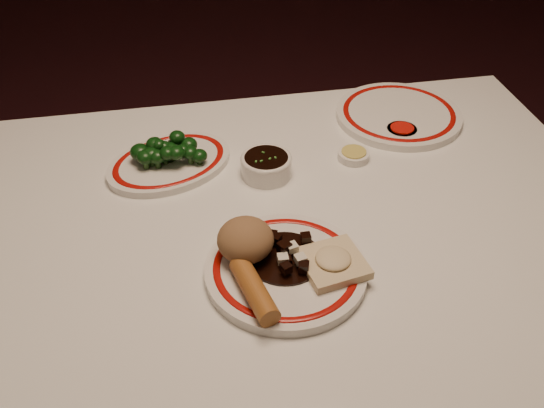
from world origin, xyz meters
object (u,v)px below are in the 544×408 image
at_px(main_plate, 286,270).
at_px(fried_wonton, 333,262).
at_px(dining_table, 297,256).
at_px(broccoli_pile, 167,151).
at_px(broccoli_plate, 169,163).
at_px(spring_roll, 254,290).
at_px(rice_mound, 245,240).
at_px(stirfry_heap, 285,254).
at_px(soy_bowl, 266,166).

height_order(main_plate, fried_wonton, fried_wonton).
relative_size(main_plate, fried_wonton, 2.53).
xyz_separation_m(dining_table, broccoli_pile, (-0.22, 0.20, 0.13)).
bearing_deg(broccoli_plate, spring_roll, -74.83).
height_order(main_plate, rice_mound, rice_mound).
relative_size(dining_table, rice_mound, 13.12).
bearing_deg(spring_roll, fried_wonton, 4.51).
height_order(stirfry_heap, broccoli_pile, broccoli_pile).
xyz_separation_m(fried_wonton, broccoli_plate, (-0.24, 0.35, -0.02)).
bearing_deg(dining_table, spring_roll, -120.36).
xyz_separation_m(dining_table, stirfry_heap, (-0.05, -0.11, 0.12)).
height_order(spring_roll, soy_bowl, spring_roll).
bearing_deg(broccoli_pile, spring_roll, -74.46).
xyz_separation_m(broccoli_plate, soy_bowl, (0.18, -0.06, 0.01)).
height_order(spring_roll, broccoli_pile, broccoli_pile).
bearing_deg(dining_table, stirfry_heap, -112.74).
bearing_deg(rice_mound, main_plate, -32.82).
height_order(rice_mound, fried_wonton, rice_mound).
bearing_deg(soy_bowl, dining_table, -77.31).
bearing_deg(rice_mound, broccoli_plate, 109.94).
xyz_separation_m(main_plate, broccoli_pile, (-0.17, 0.33, 0.03)).
bearing_deg(stirfry_heap, spring_roll, -130.05).
bearing_deg(broccoli_pile, dining_table, -42.68).
bearing_deg(fried_wonton, rice_mound, 158.19).
bearing_deg(soy_bowl, stirfry_heap, -93.50).
height_order(rice_mound, broccoli_plate, rice_mound).
height_order(rice_mound, soy_bowl, rice_mound).
relative_size(dining_table, main_plate, 4.25).
relative_size(fried_wonton, soy_bowl, 1.14).
relative_size(spring_roll, broccoli_pile, 0.83).
relative_size(rice_mound, spring_roll, 0.74).
distance_m(fried_wonton, soy_bowl, 0.29).
relative_size(stirfry_heap, broccoli_pile, 0.83).
distance_m(main_plate, spring_roll, 0.09).
bearing_deg(spring_roll, dining_table, 46.79).
bearing_deg(rice_mound, fried_wonton, -21.81).
bearing_deg(spring_roll, rice_mound, 76.02).
relative_size(broccoli_plate, soy_bowl, 3.18).
bearing_deg(main_plate, fried_wonton, -11.45).
distance_m(rice_mound, broccoli_plate, 0.32).
distance_m(spring_roll, soy_bowl, 0.34).
bearing_deg(broccoli_plate, rice_mound, -70.06).
distance_m(dining_table, broccoli_pile, 0.32).
distance_m(main_plate, broccoli_pile, 0.37).
xyz_separation_m(main_plate, rice_mound, (-0.06, 0.04, 0.04)).
height_order(rice_mound, spring_roll, rice_mound).
bearing_deg(fried_wonton, main_plate, 168.55).
relative_size(main_plate, broccoli_plate, 0.91).
relative_size(dining_table, broccoli_pile, 8.10).
bearing_deg(stirfry_heap, dining_table, 67.26).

